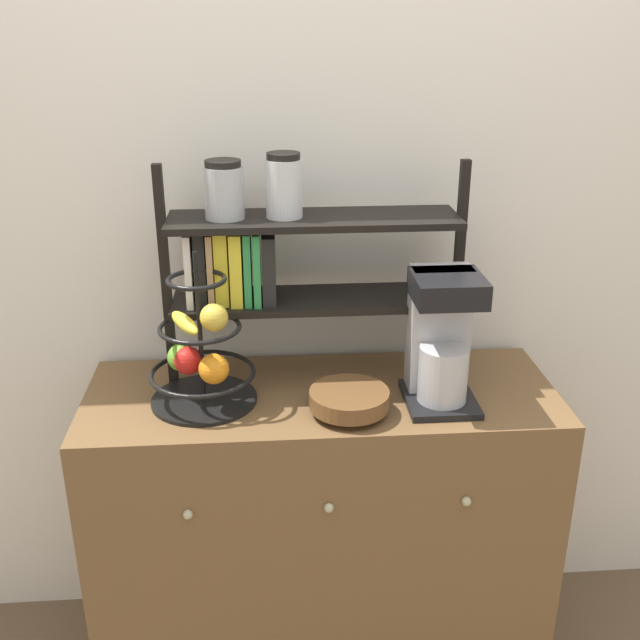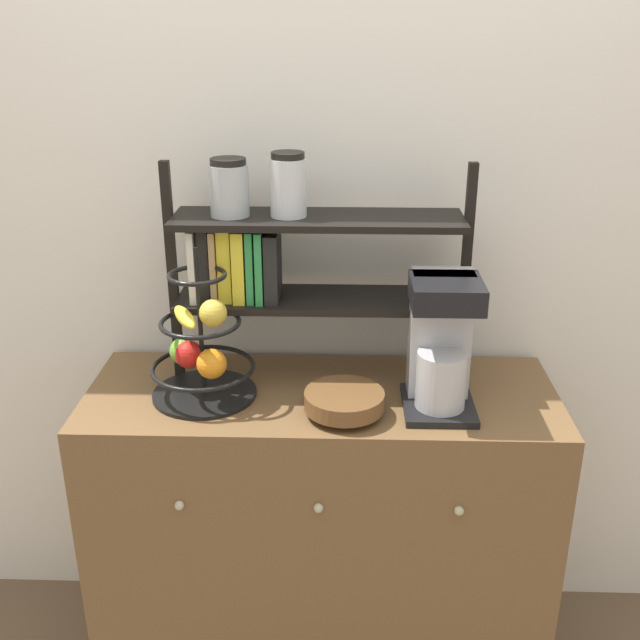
% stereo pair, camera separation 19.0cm
% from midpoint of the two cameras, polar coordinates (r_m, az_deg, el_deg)
% --- Properties ---
extents(wall_back, '(7.00, 0.05, 2.60)m').
position_cam_midpoint_polar(wall_back, '(2.10, -3.11, 8.25)').
color(wall_back, silver).
rests_on(wall_back, ground_plane).
extents(sideboard, '(1.25, 0.49, 0.88)m').
position_cam_midpoint_polar(sideboard, '(2.23, -2.44, -15.63)').
color(sideboard, brown).
rests_on(sideboard, ground_plane).
extents(coffee_maker, '(0.18, 0.21, 0.35)m').
position_cam_midpoint_polar(coffee_maker, '(1.89, 6.42, -1.41)').
color(coffee_maker, black).
rests_on(coffee_maker, sideboard).
extents(fruit_stand, '(0.27, 0.27, 0.40)m').
position_cam_midpoint_polar(fruit_stand, '(1.92, -11.94, -2.79)').
color(fruit_stand, black).
rests_on(fruit_stand, sideboard).
extents(wooden_bowl, '(0.20, 0.20, 0.06)m').
position_cam_midpoint_polar(wooden_bowl, '(1.87, -0.68, -6.20)').
color(wooden_bowl, brown).
rests_on(wooden_bowl, sideboard).
extents(shelf_hutch, '(0.79, 0.20, 0.61)m').
position_cam_midpoint_polar(shelf_hutch, '(1.94, -6.53, 5.35)').
color(shelf_hutch, black).
rests_on(shelf_hutch, sideboard).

